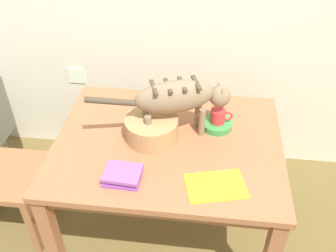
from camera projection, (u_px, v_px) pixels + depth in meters
dining_table at (168, 153)px, 2.07m from camera, size 1.21×0.96×0.72m
cat at (179, 98)px, 1.93m from camera, size 0.72×0.30×0.33m
saucer_bowl at (217, 124)px, 2.10m from camera, size 0.17×0.17×0.04m
coffee_mug at (218, 116)px, 2.06m from camera, size 0.12×0.08×0.08m
magazine at (216, 186)px, 1.76m from camera, size 0.31×0.25×0.01m
book_stack at (122, 174)px, 1.79m from camera, size 0.19×0.16×0.05m
wicker_basket at (152, 128)px, 2.00m from camera, size 0.28×0.28×0.12m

